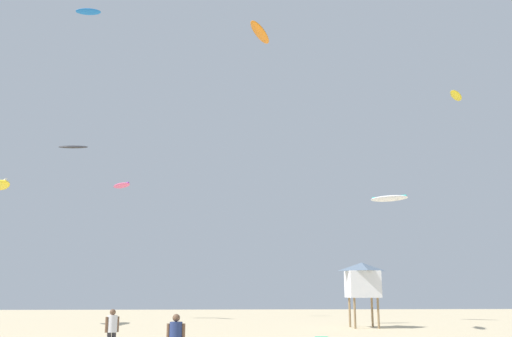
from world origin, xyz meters
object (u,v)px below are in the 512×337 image
object	(u,v)px
lifeguard_tower	(362,279)
kite_aloft_4	(389,198)
kite_aloft_0	(122,185)
person_midground	(112,328)
kite_aloft_6	(1,185)
kite_aloft_3	(456,96)
kite_aloft_5	(88,12)
kite_aloft_8	(260,33)
kite_aloft_7	(73,147)

from	to	relation	value
lifeguard_tower	kite_aloft_4	distance (m)	10.74
kite_aloft_4	kite_aloft_0	bearing A→B (deg)	173.36
person_midground	kite_aloft_6	distance (m)	22.28
kite_aloft_3	kite_aloft_5	xyz separation A→B (m)	(-31.27, 5.34, 9.43)
kite_aloft_0	kite_aloft_8	xyz separation A→B (m)	(10.84, -14.80, 6.95)
kite_aloft_0	kite_aloft_6	distance (m)	10.34
person_midground	kite_aloft_8	world-z (taller)	kite_aloft_8
kite_aloft_6	kite_aloft_7	bearing A→B (deg)	71.99
kite_aloft_0	kite_aloft_4	xyz separation A→B (m)	(22.06, -2.57, -1.34)
kite_aloft_0	kite_aloft_4	distance (m)	22.25
kite_aloft_7	person_midground	bearing A→B (deg)	-70.10
kite_aloft_5	kite_aloft_7	world-z (taller)	kite_aloft_5
kite_aloft_7	lifeguard_tower	bearing A→B (deg)	-24.59
kite_aloft_6	kite_aloft_7	xyz separation A→B (m)	(2.55, 7.83, 4.82)
kite_aloft_5	kite_aloft_6	world-z (taller)	kite_aloft_5
kite_aloft_0	kite_aloft_6	world-z (taller)	kite_aloft_0
kite_aloft_6	kite_aloft_7	distance (m)	9.54
kite_aloft_0	kite_aloft_8	world-z (taller)	kite_aloft_8
person_midground	kite_aloft_3	size ratio (longest dim) A/B	0.60
kite_aloft_4	kite_aloft_6	world-z (taller)	kite_aloft_4
person_midground	kite_aloft_0	size ratio (longest dim) A/B	0.72
kite_aloft_0	kite_aloft_3	xyz separation A→B (m)	(27.33, -4.77, 6.76)
kite_aloft_6	kite_aloft_8	bearing A→B (deg)	-22.12
kite_aloft_7	kite_aloft_0	bearing A→B (deg)	-3.03
kite_aloft_3	kite_aloft_7	size ratio (longest dim) A/B	1.09
kite_aloft_3	lifeguard_tower	bearing A→B (deg)	-151.71
kite_aloft_3	kite_aloft_5	world-z (taller)	kite_aloft_5
kite_aloft_4	kite_aloft_5	bearing A→B (deg)	173.12
person_midground	kite_aloft_0	distance (m)	27.00
kite_aloft_8	kite_aloft_0	bearing A→B (deg)	126.23
kite_aloft_4	kite_aloft_8	world-z (taller)	kite_aloft_8
kite_aloft_0	kite_aloft_7	world-z (taller)	kite_aloft_7
kite_aloft_4	kite_aloft_5	world-z (taller)	kite_aloft_5
kite_aloft_4	kite_aloft_5	xyz separation A→B (m)	(-26.00, 3.13, 17.53)
kite_aloft_8	kite_aloft_5	bearing A→B (deg)	133.89
person_midground	kite_aloft_6	size ratio (longest dim) A/B	0.47
kite_aloft_6	kite_aloft_7	world-z (taller)	kite_aloft_7
lifeguard_tower	kite_aloft_4	bearing A→B (deg)	59.93
kite_aloft_7	kite_aloft_3	bearing A→B (deg)	-8.98
lifeguard_tower	kite_aloft_3	xyz separation A→B (m)	(9.52, 5.12, 14.71)
kite_aloft_4	kite_aloft_6	size ratio (longest dim) A/B	0.87
lifeguard_tower	kite_aloft_6	world-z (taller)	kite_aloft_6
person_midground	kite_aloft_5	size ratio (longest dim) A/B	0.73
lifeguard_tower	kite_aloft_5	world-z (taller)	kite_aloft_5
kite_aloft_3	kite_aloft_7	bearing A→B (deg)	171.02
kite_aloft_0	person_midground	bearing A→B (deg)	-79.22
person_midground	kite_aloft_3	xyz separation A→B (m)	(22.64, 19.86, 16.79)
lifeguard_tower	kite_aloft_0	world-z (taller)	kite_aloft_0
person_midground	kite_aloft_8	size ratio (longest dim) A/B	0.50
kite_aloft_4	lifeguard_tower	bearing A→B (deg)	-120.07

